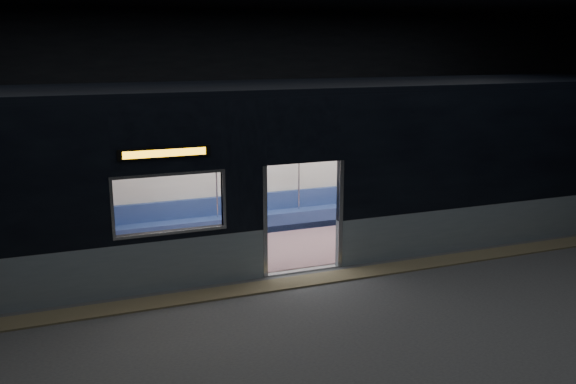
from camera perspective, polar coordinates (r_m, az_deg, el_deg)
station_floor at (r=10.51m, az=3.56°, el=-9.34°), size 24.00×14.00×0.01m
station_envelope at (r=9.69m, az=3.88°, el=11.06°), size 24.00×14.00×5.00m
tactile_strip at (r=10.97m, az=2.37°, el=-8.20°), size 22.80×0.50×0.03m
metro_car at (r=12.25m, az=-1.21°, el=3.06°), size 18.00×3.04×3.35m
passenger at (r=14.60m, az=8.81°, el=0.57°), size 0.47×0.77×1.45m
handbag at (r=14.41m, az=9.14°, el=-0.19°), size 0.35×0.33×0.14m
transit_map at (r=15.76m, az=14.55°, el=3.76°), size 1.10×0.03×0.72m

